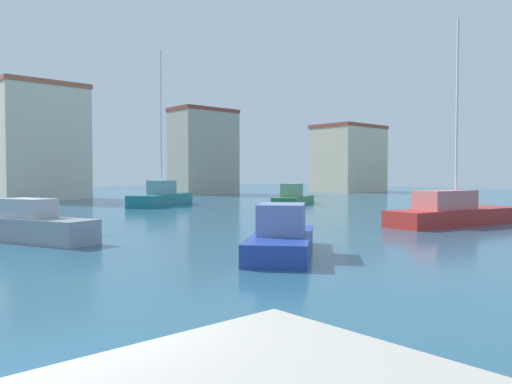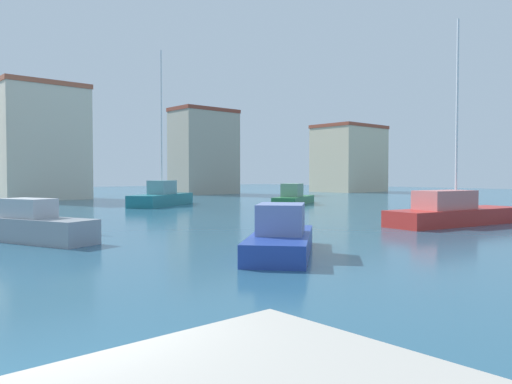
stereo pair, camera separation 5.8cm
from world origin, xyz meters
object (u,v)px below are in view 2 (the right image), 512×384
object	(u,v)px
sailboat_red_distant_north	(453,212)
motorboat_blue_distant_east	(281,237)
sailboat_teal_outer_mooring	(162,197)
motorboat_green_behind_lamppost	(294,197)
motorboat_grey_far_left	(29,226)

from	to	relation	value
sailboat_red_distant_north	motorboat_blue_distant_east	bearing A→B (deg)	-176.58
motorboat_blue_distant_east	sailboat_teal_outer_mooring	bearing A→B (deg)	67.17
motorboat_green_behind_lamppost	sailboat_teal_outer_mooring	distance (m)	11.68
motorboat_blue_distant_east	motorboat_green_behind_lamppost	distance (m)	28.26
sailboat_red_distant_north	motorboat_green_behind_lamppost	size ratio (longest dim) A/B	1.51
sailboat_red_distant_north	sailboat_teal_outer_mooring	size ratio (longest dim) A/B	0.82
motorboat_green_behind_lamppost	sailboat_teal_outer_mooring	xyz separation A→B (m)	(-10.00, 6.04, 0.17)
sailboat_teal_outer_mooring	motorboat_grey_far_left	distance (m)	22.83
motorboat_blue_distant_east	motorboat_green_behind_lamppost	world-z (taller)	motorboat_green_behind_lamppost
motorboat_blue_distant_east	sailboat_teal_outer_mooring	xyz separation A→B (m)	(10.66, 25.32, 0.19)
sailboat_red_distant_north	motorboat_green_behind_lamppost	xyz separation A→B (m)	(7.08, 18.47, -0.08)
motorboat_green_behind_lamppost	motorboat_grey_far_left	bearing A→B (deg)	-158.21
sailboat_red_distant_north	motorboat_blue_distant_east	distance (m)	13.60
motorboat_green_behind_lamppost	sailboat_teal_outer_mooring	size ratio (longest dim) A/B	0.54
motorboat_green_behind_lamppost	motorboat_grey_far_left	size ratio (longest dim) A/B	1.12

